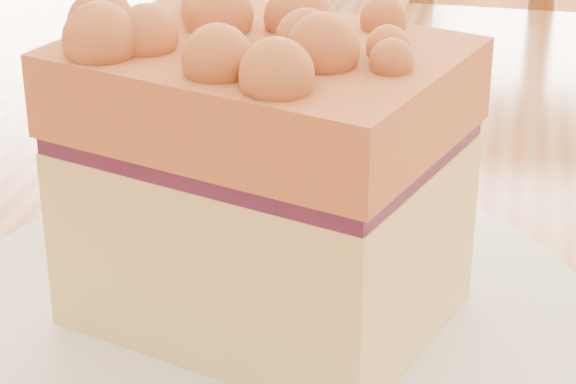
{
  "coord_description": "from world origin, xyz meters",
  "views": [
    {
      "loc": [
        0.01,
        -0.15,
        0.97
      ],
      "look_at": [
        -0.08,
        0.19,
        0.8
      ],
      "focal_mm": 70.0,
      "sensor_mm": 36.0,
      "label": 1
    }
  ],
  "objects": [
    {
      "name": "plate",
      "position": [
        -0.08,
        0.16,
        0.76
      ],
      "size": [
        0.23,
        0.23,
        0.02
      ],
      "color": "white",
      "rests_on": "cafe_table_main"
    },
    {
      "name": "cake_slice",
      "position": [
        -0.08,
        0.16,
        0.82
      ],
      "size": [
        0.14,
        0.11,
        0.11
      ],
      "rotation": [
        0.0,
        0.0,
        -0.27
      ],
      "color": "#EDDF86",
      "rests_on": "plate"
    },
    {
      "name": "cafe_chair_main",
      "position": [
        -0.02,
        0.8,
        0.45
      ],
      "size": [
        0.42,
        0.42,
        0.9
      ],
      "rotation": [
        0.0,
        0.0,
        3.17
      ],
      "color": "brown",
      "rests_on": "ground"
    }
  ]
}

